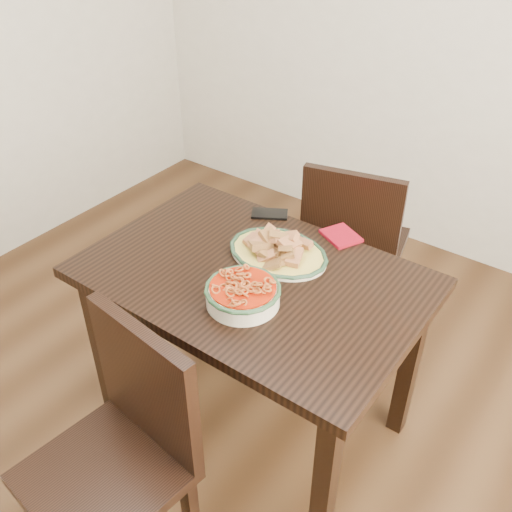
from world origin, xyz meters
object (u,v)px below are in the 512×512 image
Objects in this scene: fish_plate at (278,245)px; smartphone at (270,214)px; chair_near at (124,444)px; dining_table at (253,297)px; chair_far at (353,242)px; noodle_bowl at (243,292)px.

fish_plate is 2.60× the size of smartphone.
chair_near is 2.43× the size of fish_plate.
chair_near is at bearing -91.35° from fish_plate.
chair_far is at bearing 87.98° from dining_table.
noodle_bowl is (0.08, 0.49, 0.29)m from chair_near.
fish_plate is at bearing 75.25° from chair_far.
dining_table is 0.73m from chair_far.
chair_near is 6.32× the size of smartphone.
chair_near is (-0.03, -1.35, 0.00)m from chair_far.
chair_near is at bearing -111.23° from smartphone.
chair_near is 0.57m from noodle_bowl.
chair_near is 3.64× the size of noodle_bowl.
dining_table is 0.40m from smartphone.
dining_table is 0.20m from fish_plate.
dining_table is 0.65m from chair_near.
noodle_bowl is at bearing -78.48° from fish_plate.
noodle_bowl is at bearing -94.64° from smartphone.
dining_table is 1.30× the size of chair_far.
chair_far is 3.64× the size of noodle_bowl.
dining_table is 8.19× the size of smartphone.
chair_far reaches higher than dining_table.
chair_near is at bearing 75.26° from chair_far.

